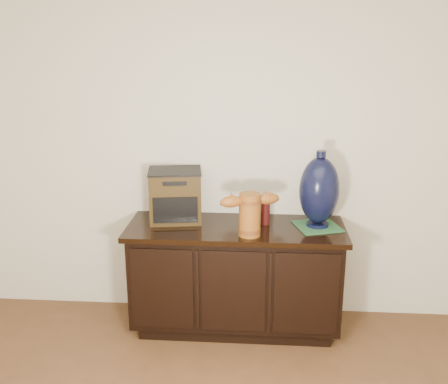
# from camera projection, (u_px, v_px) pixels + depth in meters

# --- Properties ---
(room) EXTENTS (5.00, 5.00, 5.00)m
(room) POSITION_uv_depth(u_px,v_px,m) (188.00, 338.00, 1.22)
(room) COLOR #54351C
(room) RESTS_ON ground
(sideboard) EXTENTS (1.46, 0.56, 0.75)m
(sideboard) POSITION_uv_depth(u_px,v_px,m) (236.00, 276.00, 3.61)
(sideboard) COLOR black
(sideboard) RESTS_ON ground
(terracotta_vessel) EXTENTS (0.39, 0.19, 0.28)m
(terracotta_vessel) POSITION_uv_depth(u_px,v_px,m) (250.00, 212.00, 3.31)
(terracotta_vessel) COLOR #9E591C
(terracotta_vessel) RESTS_ON sideboard
(tv_radio) EXTENTS (0.39, 0.34, 0.36)m
(tv_radio) POSITION_uv_depth(u_px,v_px,m) (175.00, 195.00, 3.58)
(tv_radio) COLOR #37260D
(tv_radio) RESTS_ON sideboard
(green_mat) EXTENTS (0.34, 0.34, 0.01)m
(green_mat) POSITION_uv_depth(u_px,v_px,m) (317.00, 226.00, 3.50)
(green_mat) COLOR #285A32
(green_mat) RESTS_ON sideboard
(lamp_base) EXTENTS (0.33, 0.33, 0.51)m
(lamp_base) POSITION_uv_depth(u_px,v_px,m) (319.00, 191.00, 3.43)
(lamp_base) COLOR black
(lamp_base) RESTS_ON green_mat
(spray_can) EXTENTS (0.06, 0.06, 0.18)m
(spray_can) POSITION_uv_depth(u_px,v_px,m) (265.00, 212.00, 3.53)
(spray_can) COLOR #601210
(spray_can) RESTS_ON sideboard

